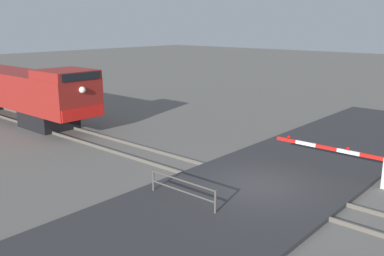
# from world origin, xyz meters

# --- Properties ---
(ground_plane) EXTENTS (160.00, 160.00, 0.00)m
(ground_plane) POSITION_xyz_m (0.00, 0.00, 0.00)
(ground_plane) COLOR #605E59
(rail_track_left) EXTENTS (0.08, 80.00, 0.15)m
(rail_track_left) POSITION_xyz_m (-0.72, 0.00, 0.07)
(rail_track_left) COLOR #59544C
(rail_track_left) RESTS_ON ground_plane
(rail_track_right) EXTENTS (0.08, 80.00, 0.15)m
(rail_track_right) POSITION_xyz_m (0.72, 0.00, 0.07)
(rail_track_right) COLOR #59544C
(rail_track_right) RESTS_ON ground_plane
(road_surface) EXTENTS (36.00, 6.39, 0.16)m
(road_surface) POSITION_xyz_m (0.00, 0.00, 0.08)
(road_surface) COLOR #2D2D30
(road_surface) RESTS_ON ground_plane
(locomotive) EXTENTS (2.81, 16.73, 3.66)m
(locomotive) POSITION_xyz_m (0.00, 19.23, 1.94)
(locomotive) COLOR black
(locomotive) RESTS_ON ground_plane
(crossing_gate) EXTENTS (0.36, 5.35, 1.35)m
(crossing_gate) POSITION_xyz_m (3.36, -3.09, 0.83)
(crossing_gate) COLOR silver
(crossing_gate) RESTS_ON ground_plane
(guard_railing) EXTENTS (0.08, 2.98, 0.95)m
(guard_railing) POSITION_xyz_m (-2.94, 1.17, 0.63)
(guard_railing) COLOR #4C4742
(guard_railing) RESTS_ON ground_plane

